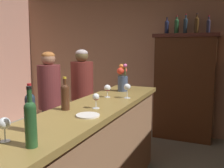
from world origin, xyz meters
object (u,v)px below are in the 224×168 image
object	(u,v)px
wine_bottle_malbec	(30,110)
wine_bottle_pinot	(65,95)
wine_bottle_riesling	(31,121)
display_bottle_center	(185,25)
wine_glass_mid	(107,89)
patron_near_entrance	(50,102)
wine_glass_spare	(4,124)
display_bottle_midleft	(177,26)
display_bottle_right	(208,25)
wine_glass_front	(127,87)
wine_glass_rear	(96,98)
flower_arrangement	(122,78)
cheese_plate	(88,115)
display_cabinet	(184,85)
display_bottle_midright	(197,24)
patron_in_grey	(82,94)
display_bottle_left	(167,27)

from	to	relation	value
wine_bottle_malbec	wine_bottle_pinot	size ratio (longest dim) A/B	1.08
wine_bottle_riesling	display_bottle_center	size ratio (longest dim) A/B	1.05
wine_glass_mid	patron_near_entrance	distance (m)	1.04
wine_bottle_riesling	wine_glass_mid	bearing A→B (deg)	97.59
wine_glass_spare	patron_near_entrance	distance (m)	1.93
display_bottle_midleft	display_bottle_right	distance (m)	0.50
wine_glass_front	wine_glass_rear	world-z (taller)	wine_glass_front
display_bottle_right	flower_arrangement	bearing A→B (deg)	-120.71
wine_glass_rear	cheese_plate	world-z (taller)	wine_glass_rear
display_cabinet	wine_bottle_pinot	distance (m)	2.65
cheese_plate	display_bottle_midright	distance (m)	2.85
wine_bottle_pinot	cheese_plate	world-z (taller)	wine_bottle_pinot
wine_glass_front	wine_glass_spare	bearing A→B (deg)	-98.70
wine_glass_rear	display_bottle_midright	xyz separation A→B (m)	(0.61, 2.40, 0.81)
patron_in_grey	flower_arrangement	bearing A→B (deg)	50.47
wine_glass_rear	wine_glass_front	bearing A→B (deg)	79.48
flower_arrangement	cheese_plate	xyz separation A→B (m)	(0.15, -1.16, -0.16)
wine_bottle_riesling	patron_in_grey	world-z (taller)	patron_in_grey
display_bottle_midleft	patron_near_entrance	distance (m)	2.41
wine_bottle_malbec	wine_bottle_riesling	xyz separation A→B (m)	(0.18, -0.20, 0.01)
display_bottle_left	display_bottle_midleft	bearing A→B (deg)	0.00
wine_glass_rear	display_bottle_midright	size ratio (longest dim) A/B	0.43
wine_bottle_malbec	wine_glass_spare	world-z (taller)	wine_bottle_malbec
wine_bottle_pinot	display_bottle_midleft	distance (m)	2.71
cheese_plate	patron_near_entrance	xyz separation A→B (m)	(-1.14, 0.99, -0.20)
wine_bottle_riesling	display_bottle_left	world-z (taller)	display_bottle_left
flower_arrangement	display_bottle_midright	world-z (taller)	display_bottle_midright
display_bottle_center	display_bottle_right	xyz separation A→B (m)	(0.35, -0.00, -0.02)
wine_glass_mid	wine_bottle_malbec	bearing A→B (deg)	-89.69
display_bottle_right	patron_in_grey	distance (m)	2.28
wine_bottle_riesling	patron_in_grey	xyz separation A→B (m)	(-1.04, 2.32, -0.34)
display_bottle_center	patron_in_grey	world-z (taller)	display_bottle_center
display_cabinet	display_bottle_midright	bearing A→B (deg)	0.00
wine_bottle_malbec	display_bottle_midright	size ratio (longest dim) A/B	0.99
wine_glass_rear	display_bottle_right	xyz separation A→B (m)	(0.79, 2.40, 0.79)
display_bottle_left	display_bottle_right	size ratio (longest dim) A/B	1.01
wine_bottle_riesling	display_bottle_midleft	bearing A→B (deg)	86.26
wine_glass_mid	wine_bottle_riesling	bearing A→B (deg)	-82.41
display_cabinet	wine_bottle_malbec	bearing A→B (deg)	-100.13
display_bottle_left	display_bottle_midleft	size ratio (longest dim) A/B	0.94
display_cabinet	patron_in_grey	size ratio (longest dim) A/B	1.16
wine_bottle_pinot	cheese_plate	xyz separation A→B (m)	(0.28, -0.10, -0.12)
wine_bottle_pinot	display_bottle_left	distance (m)	2.69
display_cabinet	display_bottle_right	distance (m)	1.04
display_cabinet	display_bottle_left	bearing A→B (deg)	-180.00
wine_bottle_riesling	wine_glass_spare	xyz separation A→B (m)	(-0.19, 0.00, -0.04)
display_bottle_center	display_bottle_midright	world-z (taller)	same
display_cabinet	wine_glass_rear	world-z (taller)	display_cabinet
display_cabinet	display_bottle_left	distance (m)	1.04
wine_bottle_riesling	display_bottle_right	xyz separation A→B (m)	(0.71, 3.31, 0.74)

